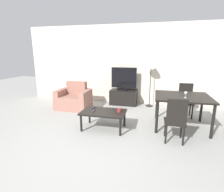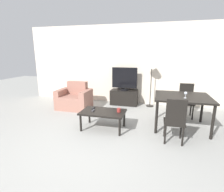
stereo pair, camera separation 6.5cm
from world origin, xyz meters
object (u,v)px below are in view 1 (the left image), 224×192
at_px(coffee_table, 103,113).
at_px(dining_chair_near, 176,119).
at_px(tv, 124,79).
at_px(remote_secondary, 94,108).
at_px(remote_primary, 94,110).
at_px(armchair, 74,99).
at_px(cup_white_near, 119,110).
at_px(dining_table, 182,99).
at_px(dining_chair_far, 185,99).
at_px(wine_glass_left, 186,93).
at_px(tv_stand, 124,97).
at_px(floor_lamp, 151,67).

xyz_separation_m(coffee_table, dining_chair_near, (1.55, -0.30, 0.12)).
distance_m(tv, remote_secondary, 2.06).
bearing_deg(remote_primary, dining_chair_near, -8.80).
height_order(coffee_table, remote_primary, remote_primary).
xyz_separation_m(armchair, cup_white_near, (1.74, -1.25, 0.17)).
bearing_deg(cup_white_near, remote_secondary, 171.26).
bearing_deg(dining_chair_near, tv, 121.05).
bearing_deg(dining_chair_near, dining_table, 75.76).
distance_m(dining_chair_far, wine_glass_left, 1.12).
xyz_separation_m(armchair, tv, (1.47, 0.82, 0.59)).
bearing_deg(dining_chair_near, coffee_table, 168.93).
distance_m(tv, remote_primary, 2.21).
relative_size(armchair, tv_stand, 1.11).
bearing_deg(remote_secondary, tv_stand, 78.75).
bearing_deg(dining_chair_far, cup_white_near, -139.92).
height_order(dining_table, wine_glass_left, wine_glass_left).
distance_m(dining_chair_near, floor_lamp, 2.61).
bearing_deg(floor_lamp, armchair, -160.79).
xyz_separation_m(dining_table, floor_lamp, (-0.79, 1.56, 0.62)).
xyz_separation_m(coffee_table, dining_table, (1.77, 0.55, 0.31)).
distance_m(armchair, tv, 1.79).
height_order(dining_chair_near, remote_secondary, dining_chair_near).
bearing_deg(remote_primary, coffee_table, 6.71).
bearing_deg(dining_chair_near, dining_chair_far, 75.76).
bearing_deg(coffee_table, dining_table, 17.29).
bearing_deg(remote_primary, tv_stand, 81.27).
bearing_deg(dining_chair_near, tv_stand, 121.02).
distance_m(dining_chair_far, remote_secondary, 2.61).
bearing_deg(tv_stand, tv, -90.00).
xyz_separation_m(tv_stand, tv, (-0.00, -0.00, 0.64)).
distance_m(dining_chair_near, wine_glass_left, 0.81).
bearing_deg(floor_lamp, tv_stand, 179.69).
height_order(dining_chair_far, wine_glass_left, dining_chair_far).
bearing_deg(dining_chair_near, armchair, 151.40).
xyz_separation_m(tv, floor_lamp, (0.88, -0.00, 0.42)).
relative_size(dining_chair_near, cup_white_near, 10.45).
bearing_deg(remote_primary, tv, 81.26).
bearing_deg(dining_table, remote_primary, -163.90).
distance_m(dining_table, remote_primary, 2.10).
distance_m(dining_chair_near, remote_secondary, 1.90).
height_order(tv_stand, tv, tv).
height_order(armchair, dining_chair_near, dining_chair_near).
height_order(armchair, wine_glass_left, wine_glass_left).
height_order(coffee_table, floor_lamp, floor_lamp).
bearing_deg(floor_lamp, dining_chair_far, -35.09).
height_order(armchair, floor_lamp, floor_lamp).
distance_m(tv, dining_table, 2.30).
height_order(tv, cup_white_near, tv).
bearing_deg(dining_chair_near, floor_lamp, 103.33).
relative_size(dining_table, floor_lamp, 0.82).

